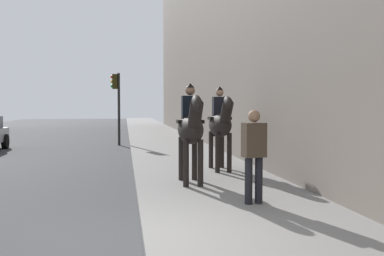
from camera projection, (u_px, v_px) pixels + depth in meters
name	position (u px, v px, depth m)	size (l,w,h in m)	color
sidewalk_slab	(274.00, 239.00, 6.12)	(120.00, 3.57, 0.12)	slate
mounted_horse_near	(191.00, 128.00, 10.08)	(2.15, 0.60, 2.29)	black
mounted_horse_far	(221.00, 123.00, 12.17)	(2.15, 0.60, 2.31)	black
pedestrian_greeting	(254.00, 150.00, 8.03)	(0.31, 0.43, 1.70)	black
traffic_light_near_curb	(117.00, 97.00, 21.13)	(0.20, 0.44, 3.44)	black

